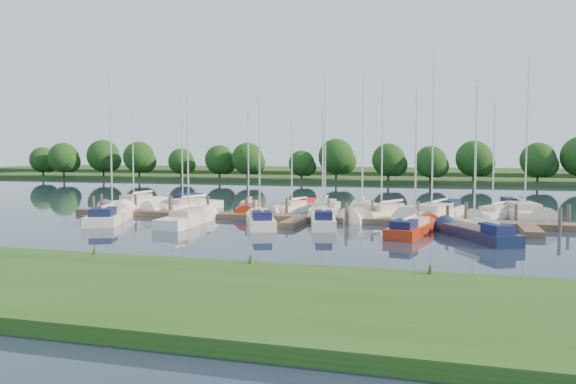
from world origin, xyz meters
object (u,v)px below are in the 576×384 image
(sailboat_n_5, at_px, (325,212))
(sailboat_n_0, at_px, (136,204))
(sailboat_s_2, at_px, (260,221))
(motorboat, at_px, (187,204))
(dock, at_px, (301,219))

(sailboat_n_5, bearing_deg, sailboat_n_0, -13.49)
(sailboat_s_2, bearing_deg, motorboat, 112.55)
(sailboat_n_0, relative_size, sailboat_s_2, 1.13)
(motorboat, relative_size, sailboat_n_5, 0.48)
(sailboat_n_0, height_order, sailboat_s_2, sailboat_n_0)
(sailboat_n_0, bearing_deg, dock, 166.98)
(dock, height_order, sailboat_s_2, sailboat_s_2)
(sailboat_n_5, bearing_deg, motorboat, -18.92)
(dock, distance_m, sailboat_s_2, 4.03)
(sailboat_n_0, xyz_separation_m, sailboat_n_5, (19.07, -1.54, -0.00))
(sailboat_s_2, bearing_deg, dock, 34.75)
(dock, xyz_separation_m, motorboat, (-13.27, 7.45, 0.15))
(motorboat, xyz_separation_m, sailboat_s_2, (11.12, -10.87, -0.01))
(dock, bearing_deg, sailboat_s_2, -122.14)
(dock, bearing_deg, motorboat, 150.67)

